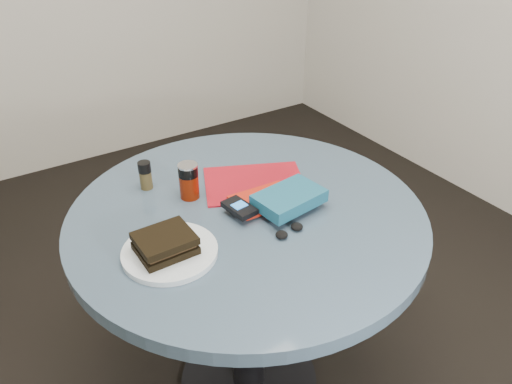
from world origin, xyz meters
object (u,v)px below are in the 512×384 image
soda_can (189,181)px  novel (289,198)px  sandwich (165,243)px  pepper_grinder (145,175)px  headphones (289,231)px  magazine (255,183)px  mp3_player (239,208)px  red_book (264,200)px  plate (170,252)px  table (248,255)px

soda_can → novel: (0.20, -0.21, -0.02)m
sandwich → pepper_grinder: size_ratio=1.57×
pepper_grinder → headphones: 0.47m
pepper_grinder → magazine: 0.33m
mp3_player → headphones: mp3_player is taller
red_book → mp3_player: (-0.09, -0.02, 0.02)m
plate → mp3_player: (0.23, 0.05, 0.02)m
novel → mp3_player: 0.14m
soda_can → mp3_player: 0.18m
novel → headphones: (-0.06, -0.09, -0.03)m
table → magazine: 0.22m
plate → soda_can: soda_can is taller
plate → red_book: size_ratio=1.35×
mp3_player → table: bearing=23.4°
table → plate: bearing=-166.5°
sandwich → magazine: 0.41m
table → plate: size_ratio=4.22×
soda_can → mp3_player: (0.07, -0.16, -0.03)m
novel → magazine: bearing=84.3°
plate → soda_can: (0.16, 0.21, 0.05)m
pepper_grinder → magazine: pepper_grinder is taller
magazine → mp3_player: size_ratio=2.85×
red_book → headphones: (-0.02, -0.16, -0.00)m
magazine → red_book: (-0.04, -0.10, 0.01)m
plate → headphones: bearing=-16.6°
sandwich → soda_can: bearing=51.5°
plate → soda_can: bearing=53.1°
table → headphones: bearing=-76.4°
sandwich → plate: bearing=1.0°
red_book → sandwich: bearing=-165.8°
magazine → novel: 0.17m
pepper_grinder → table: bearing=-54.0°
plate → novel: size_ratio=1.26×
pepper_grinder → mp3_player: bearing=-60.3°
table → pepper_grinder: 0.39m
table → pepper_grinder: pepper_grinder is taller
plate → sandwich: sandwich is taller
soda_can → mp3_player: soda_can is taller
soda_can → pepper_grinder: bearing=127.3°
plate → mp3_player: 0.24m
mp3_player → headphones: size_ratio=1.15×
table → soda_can: bearing=125.0°
soda_can → red_book: soda_can is taller
novel → mp3_player: (-0.13, 0.05, -0.01)m
pepper_grinder → soda_can: bearing=-52.7°
soda_can → novel: soda_can is taller
table → red_book: size_ratio=5.67×
sandwich → pepper_grinder: bearing=76.1°
sandwich → red_book: 0.34m
table → pepper_grinder: (-0.19, 0.26, 0.21)m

